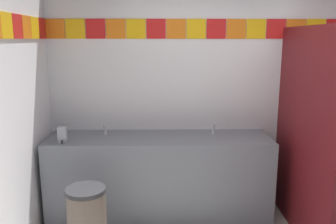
{
  "coord_description": "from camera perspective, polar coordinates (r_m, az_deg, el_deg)",
  "views": [
    {
      "loc": [
        -0.8,
        -2.27,
        1.89
      ],
      "look_at": [
        -0.74,
        0.99,
        1.2
      ],
      "focal_mm": 37.51,
      "sensor_mm": 36.0,
      "label": 1
    }
  ],
  "objects": [
    {
      "name": "wall_back",
      "position": [
        4.03,
        10.5,
        3.11
      ],
      "size": [
        4.1,
        0.09,
        2.57
      ],
      "color": "silver",
      "rests_on": "ground_plane"
    },
    {
      "name": "vanity_counter",
      "position": [
        3.84,
        -1.37,
        -10.22
      ],
      "size": [
        2.34,
        0.61,
        0.87
      ],
      "color": "slate",
      "rests_on": "ground_plane"
    },
    {
      "name": "faucet_left",
      "position": [
        3.82,
        -10.2,
        -2.93
      ],
      "size": [
        0.04,
        0.1,
        0.14
      ],
      "color": "silver",
      "rests_on": "vanity_counter"
    },
    {
      "name": "faucet_right",
      "position": [
        3.82,
        7.42,
        -2.87
      ],
      "size": [
        0.04,
        0.1,
        0.14
      ],
      "color": "silver",
      "rests_on": "vanity_counter"
    },
    {
      "name": "soap_dispenser",
      "position": [
        3.64,
        -16.74,
        -3.58
      ],
      "size": [
        0.09,
        0.09,
        0.16
      ],
      "color": "gray",
      "rests_on": "vanity_counter"
    },
    {
      "name": "stall_divider",
      "position": [
        3.41,
        25.28,
        -4.38
      ],
      "size": [
        0.92,
        1.37,
        2.0
      ],
      "color": "maroon",
      "rests_on": "ground_plane"
    },
    {
      "name": "toilet",
      "position": [
        4.19,
        24.82,
        -11.51
      ],
      "size": [
        0.39,
        0.49,
        0.74
      ],
      "color": "white",
      "rests_on": "ground_plane"
    },
    {
      "name": "trash_bin",
      "position": [
        3.34,
        -13.02,
        -16.74
      ],
      "size": [
        0.35,
        0.35,
        0.61
      ],
      "color": "brown",
      "rests_on": "ground_plane"
    }
  ]
}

